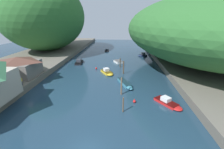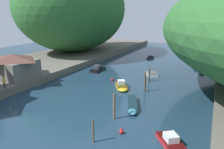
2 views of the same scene
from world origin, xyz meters
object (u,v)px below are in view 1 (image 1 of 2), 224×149
at_px(boat_white_cruiser, 168,103).
at_px(channel_buoy_far, 96,68).
at_px(boat_navy_launch, 118,61).
at_px(boat_moored_right, 79,62).
at_px(boat_small_dinghy, 107,72).
at_px(person_on_quay, 21,81).
at_px(boat_near_quay, 142,55).
at_px(boat_far_right_bank, 126,84).
at_px(channel_buoy_near, 134,101).
at_px(boat_red_skiff, 107,51).
at_px(boathouse_shed, 18,66).

height_order(boat_white_cruiser, channel_buoy_far, boat_white_cruiser).
bearing_deg(boat_navy_launch, boat_moored_right, 158.05).
xyz_separation_m(boat_small_dinghy, boat_navy_launch, (2.31, 11.28, -0.07)).
bearing_deg(person_on_quay, boat_small_dinghy, -43.87).
relative_size(boat_near_quay, boat_far_right_bank, 0.60).
xyz_separation_m(boat_near_quay, channel_buoy_near, (-5.49, -35.06, -0.12)).
height_order(boat_red_skiff, boat_far_right_bank, boat_red_skiff).
xyz_separation_m(boat_white_cruiser, person_on_quay, (-27.42, 2.74, 2.09)).
height_order(boat_moored_right, boat_navy_launch, boat_moored_right).
bearing_deg(boat_navy_launch, boat_small_dinghy, -130.60).
height_order(boathouse_shed, boat_far_right_bank, boathouse_shed).
distance_m(boat_white_cruiser, channel_buoy_far, 23.67).
height_order(boat_red_skiff, channel_buoy_far, boat_red_skiff).
relative_size(boat_moored_right, channel_buoy_far, 8.14).
height_order(boathouse_shed, person_on_quay, boathouse_shed).
bearing_deg(boat_moored_right, boat_near_quay, 21.78).
bearing_deg(channel_buoy_near, boat_far_right_bank, 101.24).
relative_size(boathouse_shed, boat_near_quay, 2.22).
height_order(boathouse_shed, boat_moored_right, boathouse_shed).
bearing_deg(boat_near_quay, boat_far_right_bank, 133.41).
distance_m(boat_small_dinghy, person_on_quay, 19.63).
xyz_separation_m(boathouse_shed, channel_buoy_near, (25.61, -7.64, -3.41)).
bearing_deg(channel_buoy_far, boat_navy_launch, 53.26).
bearing_deg(boathouse_shed, channel_buoy_near, -16.61).
relative_size(boat_small_dinghy, boat_red_skiff, 1.13).
bearing_deg(boat_moored_right, boat_navy_launch, 2.09).
height_order(boat_white_cruiser, person_on_quay, person_on_quay).
relative_size(boat_small_dinghy, channel_buoy_far, 6.60).
relative_size(boat_near_quay, boat_moored_right, 0.62).
distance_m(boat_red_skiff, channel_buoy_near, 44.62).
height_order(boat_near_quay, person_on_quay, person_on_quay).
relative_size(boat_far_right_bank, channel_buoy_near, 8.35).
height_order(boat_moored_right, channel_buoy_far, boat_moored_right).
distance_m(boat_red_skiff, boat_moored_right, 20.84).
distance_m(boat_far_right_bank, person_on_quay, 20.92).
distance_m(boat_small_dinghy, boat_navy_launch, 11.51).
relative_size(boat_white_cruiser, person_on_quay, 2.99).
bearing_deg(person_on_quay, channel_buoy_near, -87.62).
height_order(boat_far_right_bank, channel_buoy_far, channel_buoy_far).
bearing_deg(boat_red_skiff, boat_near_quay, 143.59).
relative_size(channel_buoy_far, person_on_quay, 0.45).
height_order(boat_near_quay, channel_buoy_near, boat_near_quay).
bearing_deg(boat_far_right_bank, boat_moored_right, -71.17).
distance_m(boathouse_shed, boat_moored_right, 19.08).
xyz_separation_m(channel_buoy_near, channel_buoy_far, (-9.71, 17.72, -0.00)).
height_order(boat_far_right_bank, channel_buoy_near, channel_buoy_near).
bearing_deg(boathouse_shed, boat_near_quay, 41.41).
relative_size(boathouse_shed, boat_far_right_bank, 1.34).
bearing_deg(boat_far_right_bank, channel_buoy_far, -74.66).
distance_m(boathouse_shed, boat_near_quay, 41.59).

